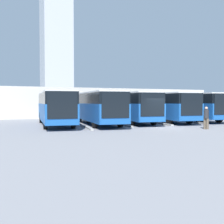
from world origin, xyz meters
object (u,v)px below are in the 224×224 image
(bus_3, at_px, (97,106))
(pedestrian, at_px, (206,117))
(bus_0, at_px, (191,106))
(bus_4, at_px, (55,107))
(bus_2, at_px, (129,106))
(bus_1, at_px, (162,106))

(bus_3, bearing_deg, pedestrian, 136.16)
(bus_0, xyz_separation_m, bus_3, (11.88, 0.78, 0.00))
(bus_4, bearing_deg, bus_0, -173.17)
(bus_0, relative_size, bus_2, 1.00)
(bus_3, bearing_deg, bus_2, -159.17)
(bus_0, distance_m, bus_2, 7.92)
(bus_2, relative_size, bus_3, 1.00)
(bus_1, bearing_deg, bus_3, 11.73)
(bus_2, xyz_separation_m, bus_4, (7.92, 0.25, 0.00))
(bus_0, bearing_deg, bus_2, 5.13)
(bus_1, xyz_separation_m, bus_3, (7.92, 0.70, 0.00))
(bus_0, bearing_deg, bus_3, 10.45)
(bus_0, xyz_separation_m, bus_4, (15.84, 0.04, 0.00))
(bus_3, xyz_separation_m, pedestrian, (-6.42, 7.79, -0.78))
(bus_2, bearing_deg, bus_0, -174.87)
(bus_1, distance_m, pedestrian, 8.66)
(bus_1, relative_size, bus_4, 1.00)
(bus_4, bearing_deg, bus_2, -171.48)
(bus_1, height_order, pedestrian, bus_1)
(bus_1, bearing_deg, bus_4, 6.47)
(bus_1, height_order, bus_3, same)
(bus_4, height_order, pedestrian, bus_4)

